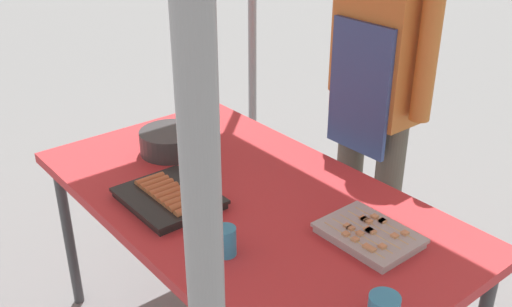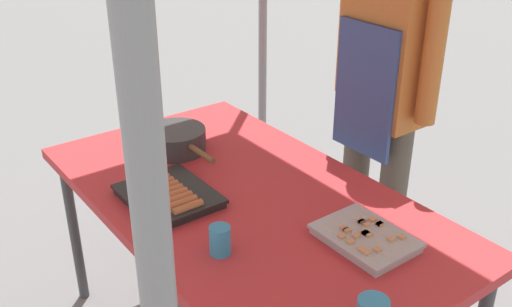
% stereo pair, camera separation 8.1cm
% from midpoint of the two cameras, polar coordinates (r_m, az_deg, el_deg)
% --- Properties ---
extents(stall_table, '(1.60, 0.90, 0.75)m').
position_cam_midpoint_polar(stall_table, '(2.10, 0.02, -5.34)').
color(stall_table, '#C63338').
rests_on(stall_table, ground).
extents(tray_grilled_sausages, '(0.34, 0.28, 0.05)m').
position_cam_midpoint_polar(tray_grilled_sausages, '(2.05, -7.36, -4.04)').
color(tray_grilled_sausages, black).
rests_on(tray_grilled_sausages, stall_table).
extents(tray_meat_skewers, '(0.29, 0.22, 0.04)m').
position_cam_midpoint_polar(tray_meat_skewers, '(1.86, 11.79, -8.01)').
color(tray_meat_skewers, '#ADADB2').
rests_on(tray_meat_skewers, stall_table).
extents(cooking_wok, '(0.41, 0.25, 0.09)m').
position_cam_midpoint_polar(cooking_wok, '(2.39, -6.86, 1.39)').
color(cooking_wok, '#38383A').
rests_on(cooking_wok, stall_table).
extents(drink_cup_near_edge, '(0.06, 0.06, 0.09)m').
position_cam_midpoint_polar(drink_cup_near_edge, '(1.76, -2.17, -8.42)').
color(drink_cup_near_edge, '#338CBF').
rests_on(drink_cup_near_edge, stall_table).
extents(vendor_woman, '(0.52, 0.23, 1.66)m').
position_cam_midpoint_polar(vendor_woman, '(2.46, 13.12, 6.50)').
color(vendor_woman, '#595147').
rests_on(vendor_woman, ground).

